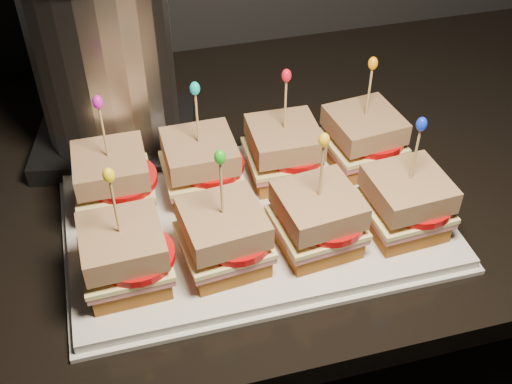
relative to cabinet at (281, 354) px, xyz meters
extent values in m
cube|color=black|center=(0.00, 0.00, 0.00)|extent=(2.27, 0.65, 0.91)
cube|color=black|center=(0.00, 0.00, 0.47)|extent=(2.31, 0.69, 0.03)
cube|color=silver|center=(-0.08, -0.13, 0.50)|extent=(0.45, 0.28, 0.02)
cube|color=silver|center=(-0.08, -0.13, 0.49)|extent=(0.47, 0.29, 0.01)
cube|color=brown|center=(-0.25, -0.06, 0.52)|extent=(0.08, 0.08, 0.02)
cube|color=#B86562|center=(-0.25, -0.06, 0.53)|extent=(0.09, 0.09, 0.01)
cube|color=#FAED95|center=(-0.25, -0.06, 0.54)|extent=(0.09, 0.09, 0.01)
cylinder|color=#B80A0A|center=(-0.24, -0.07, 0.55)|extent=(0.08, 0.08, 0.01)
cube|color=#682F11|center=(-0.25, -0.06, 0.57)|extent=(0.09, 0.09, 0.03)
cylinder|color=tan|center=(-0.25, -0.06, 0.61)|extent=(0.00, 0.00, 0.09)
ellipsoid|color=#C319A7|center=(-0.25, -0.06, 0.65)|extent=(0.01, 0.01, 0.02)
cube|color=brown|center=(-0.14, -0.06, 0.52)|extent=(0.08, 0.08, 0.02)
cube|color=#B86562|center=(-0.14, -0.06, 0.53)|extent=(0.09, 0.09, 0.01)
cube|color=#FAED95|center=(-0.14, -0.06, 0.54)|extent=(0.09, 0.09, 0.01)
cylinder|color=#B80A0A|center=(-0.13, -0.07, 0.55)|extent=(0.08, 0.08, 0.01)
cube|color=#682F11|center=(-0.14, -0.06, 0.57)|extent=(0.09, 0.09, 0.03)
cylinder|color=tan|center=(-0.14, -0.06, 0.61)|extent=(0.00, 0.00, 0.09)
ellipsoid|color=#0DBBAD|center=(-0.14, -0.06, 0.65)|extent=(0.01, 0.01, 0.02)
cube|color=brown|center=(-0.03, -0.06, 0.52)|extent=(0.09, 0.09, 0.02)
cube|color=#B86562|center=(-0.03, -0.06, 0.53)|extent=(0.09, 0.09, 0.01)
cube|color=#FAED95|center=(-0.03, -0.06, 0.54)|extent=(0.10, 0.09, 0.01)
cylinder|color=#B80A0A|center=(-0.02, -0.07, 0.55)|extent=(0.08, 0.08, 0.01)
cube|color=#682F11|center=(-0.03, -0.06, 0.57)|extent=(0.09, 0.09, 0.03)
cylinder|color=tan|center=(-0.03, -0.06, 0.61)|extent=(0.00, 0.00, 0.09)
ellipsoid|color=red|center=(-0.03, -0.06, 0.65)|extent=(0.01, 0.01, 0.02)
cube|color=brown|center=(0.08, -0.06, 0.52)|extent=(0.09, 0.09, 0.02)
cube|color=#B86562|center=(0.08, -0.06, 0.53)|extent=(0.10, 0.10, 0.01)
cube|color=#FAED95|center=(0.08, -0.06, 0.54)|extent=(0.10, 0.10, 0.01)
cylinder|color=#B80A0A|center=(0.09, -0.07, 0.55)|extent=(0.08, 0.08, 0.01)
cube|color=#682F11|center=(0.08, -0.06, 0.57)|extent=(0.09, 0.09, 0.03)
cylinder|color=tan|center=(0.08, -0.06, 0.61)|extent=(0.00, 0.00, 0.09)
ellipsoid|color=orange|center=(0.08, -0.06, 0.65)|extent=(0.01, 0.01, 0.02)
cube|color=brown|center=(-0.25, -0.19, 0.52)|extent=(0.09, 0.09, 0.02)
cube|color=#B86562|center=(-0.25, -0.19, 0.53)|extent=(0.10, 0.09, 0.01)
cube|color=#FAED95|center=(-0.25, -0.19, 0.54)|extent=(0.10, 0.09, 0.01)
cylinder|color=#B80A0A|center=(-0.24, -0.20, 0.55)|extent=(0.08, 0.08, 0.01)
cube|color=#682F11|center=(-0.25, -0.19, 0.57)|extent=(0.09, 0.09, 0.03)
cylinder|color=tan|center=(-0.25, -0.19, 0.61)|extent=(0.00, 0.00, 0.09)
ellipsoid|color=yellow|center=(-0.25, -0.19, 0.65)|extent=(0.01, 0.01, 0.02)
cube|color=brown|center=(-0.14, -0.19, 0.52)|extent=(0.09, 0.09, 0.02)
cube|color=#B86562|center=(-0.14, -0.19, 0.53)|extent=(0.10, 0.10, 0.01)
cube|color=#FAED95|center=(-0.14, -0.19, 0.54)|extent=(0.10, 0.10, 0.01)
cylinder|color=#B80A0A|center=(-0.13, -0.20, 0.55)|extent=(0.08, 0.08, 0.01)
cube|color=#682F11|center=(-0.14, -0.19, 0.57)|extent=(0.09, 0.09, 0.03)
cylinder|color=tan|center=(-0.14, -0.19, 0.61)|extent=(0.00, 0.00, 0.09)
ellipsoid|color=green|center=(-0.14, -0.19, 0.65)|extent=(0.01, 0.01, 0.02)
cube|color=brown|center=(-0.03, -0.19, 0.52)|extent=(0.09, 0.09, 0.02)
cube|color=#B86562|center=(-0.03, -0.19, 0.53)|extent=(0.10, 0.10, 0.01)
cube|color=#FAED95|center=(-0.03, -0.19, 0.54)|extent=(0.10, 0.10, 0.01)
cylinder|color=#B80A0A|center=(-0.02, -0.20, 0.55)|extent=(0.08, 0.08, 0.01)
cube|color=#682F11|center=(-0.03, -0.19, 0.57)|extent=(0.09, 0.09, 0.03)
cylinder|color=tan|center=(-0.03, -0.19, 0.61)|extent=(0.00, 0.00, 0.09)
ellipsoid|color=gold|center=(-0.03, -0.19, 0.65)|extent=(0.01, 0.01, 0.02)
cube|color=brown|center=(0.08, -0.19, 0.52)|extent=(0.09, 0.09, 0.02)
cube|color=#B86562|center=(0.08, -0.19, 0.53)|extent=(0.10, 0.09, 0.01)
cube|color=#FAED95|center=(0.08, -0.19, 0.54)|extent=(0.10, 0.10, 0.01)
cylinder|color=#B80A0A|center=(0.09, -0.20, 0.55)|extent=(0.08, 0.08, 0.01)
cube|color=#682F11|center=(0.08, -0.19, 0.57)|extent=(0.09, 0.09, 0.03)
cylinder|color=tan|center=(0.08, -0.19, 0.61)|extent=(0.00, 0.00, 0.09)
ellipsoid|color=#0F2CDD|center=(0.08, -0.19, 0.65)|extent=(0.01, 0.01, 0.02)
cube|color=#262628|center=(-0.23, 0.09, 0.50)|extent=(0.25, 0.22, 0.03)
cylinder|color=silver|center=(-0.23, 0.09, 0.63)|extent=(0.18, 0.18, 0.24)
camera|label=1|loc=(-0.23, -0.68, 1.04)|focal=45.00mm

